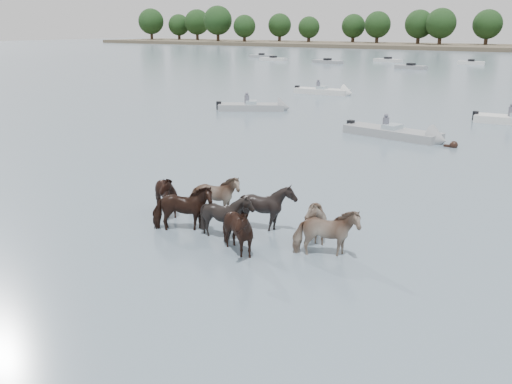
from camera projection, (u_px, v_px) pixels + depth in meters
The scene contains 8 objects.
ground at pixel (142, 240), 17.05m from camera, with size 400.00×400.00×0.00m, color #4A5C6A.
shoreline at pixel (322, 44), 174.07m from camera, with size 160.00×30.00×1.00m, color #4C4233.
pony_herd at pixel (236, 214), 17.37m from camera, with size 8.34×4.11×1.66m.
swimming_pony at pixel (453, 145), 29.90m from camera, with size 0.72×0.44×0.44m.
motorboat_a at pixel (261, 107), 42.83m from camera, with size 5.41×4.15×1.92m.
motorboat_b at pixel (404, 135), 32.07m from camera, with size 6.40×2.70×1.92m.
motorboat_f at pixel (330, 92), 52.62m from camera, with size 5.76×2.01×1.92m.
treeline at pixel (303, 24), 177.48m from camera, with size 145.10×20.86×12.25m.
Camera 1 is at (11.60, -11.47, 6.20)m, focal length 39.91 mm.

